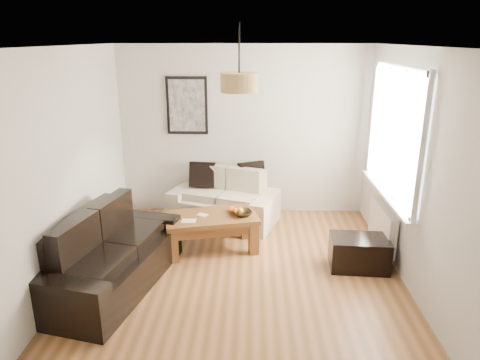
{
  "coord_description": "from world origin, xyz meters",
  "views": [
    {
      "loc": [
        0.15,
        -4.42,
        2.68
      ],
      "look_at": [
        0.0,
        0.6,
        1.05
      ],
      "focal_mm": 32.88,
      "sensor_mm": 36.0,
      "label": 1
    }
  ],
  "objects_px": {
    "sofa_leather": "(110,252)",
    "coffee_table": "(211,232)",
    "loveseat_cream": "(224,198)",
    "ottoman": "(359,253)"
  },
  "relations": [
    {
      "from": "sofa_leather",
      "to": "coffee_table",
      "type": "distance_m",
      "value": 1.41
    },
    {
      "from": "loveseat_cream",
      "to": "coffee_table",
      "type": "distance_m",
      "value": 0.95
    },
    {
      "from": "loveseat_cream",
      "to": "ottoman",
      "type": "relative_size",
      "value": 2.24
    },
    {
      "from": "loveseat_cream",
      "to": "sofa_leather",
      "type": "height_order",
      "value": "sofa_leather"
    },
    {
      "from": "loveseat_cream",
      "to": "sofa_leather",
      "type": "relative_size",
      "value": 0.82
    },
    {
      "from": "loveseat_cream",
      "to": "coffee_table",
      "type": "relative_size",
      "value": 1.31
    },
    {
      "from": "loveseat_cream",
      "to": "coffee_table",
      "type": "height_order",
      "value": "loveseat_cream"
    },
    {
      "from": "loveseat_cream",
      "to": "sofa_leather",
      "type": "xyz_separation_m",
      "value": [
        -1.15,
        -1.86,
        0.03
      ]
    },
    {
      "from": "coffee_table",
      "to": "ottoman",
      "type": "xyz_separation_m",
      "value": [
        1.83,
        -0.44,
        -0.04
      ]
    },
    {
      "from": "loveseat_cream",
      "to": "coffee_table",
      "type": "xyz_separation_m",
      "value": [
        -0.11,
        -0.93,
        -0.14
      ]
    }
  ]
}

